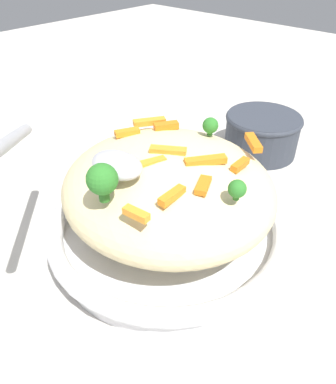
# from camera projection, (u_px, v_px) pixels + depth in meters

# --- Properties ---
(ground_plane) EXTENTS (2.40, 2.40, 0.00)m
(ground_plane) POSITION_uv_depth(u_px,v_px,m) (168.00, 242.00, 0.45)
(ground_plane) COLOR beige
(serving_bowl) EXTENTS (0.28, 0.28, 0.04)m
(serving_bowl) POSITION_uv_depth(u_px,v_px,m) (168.00, 228.00, 0.44)
(serving_bowl) COLOR silver
(serving_bowl) RESTS_ON ground_plane
(pasta_mound) EXTENTS (0.24, 0.23, 0.09)m
(pasta_mound) POSITION_uv_depth(u_px,v_px,m) (168.00, 187.00, 0.40)
(pasta_mound) COLOR beige
(pasta_mound) RESTS_ON serving_bowl
(carrot_piece_0) EXTENTS (0.01, 0.02, 0.01)m
(carrot_piece_0) POSITION_uv_depth(u_px,v_px,m) (240.00, 165.00, 0.36)
(carrot_piece_0) COLOR orange
(carrot_piece_0) RESTS_ON pasta_mound
(carrot_piece_1) EXTENTS (0.03, 0.03, 0.01)m
(carrot_piece_1) POSITION_uv_depth(u_px,v_px,m) (253.00, 142.00, 0.40)
(carrot_piece_1) COLOR orange
(carrot_piece_1) RESTS_ON pasta_mound
(carrot_piece_2) EXTENTS (0.04, 0.03, 0.01)m
(carrot_piece_2) POSITION_uv_depth(u_px,v_px,m) (168.00, 150.00, 0.37)
(carrot_piece_2) COLOR orange
(carrot_piece_2) RESTS_ON pasta_mound
(carrot_piece_3) EXTENTS (0.03, 0.04, 0.01)m
(carrot_piece_3) POSITION_uv_depth(u_px,v_px,m) (149.00, 122.00, 0.44)
(carrot_piece_3) COLOR orange
(carrot_piece_3) RESTS_ON pasta_mound
(carrot_piece_4) EXTENTS (0.02, 0.03, 0.01)m
(carrot_piece_4) POSITION_uv_depth(u_px,v_px,m) (127.00, 132.00, 0.42)
(carrot_piece_4) COLOR orange
(carrot_piece_4) RESTS_ON pasta_mound
(carrot_piece_5) EXTENTS (0.02, 0.03, 0.01)m
(carrot_piece_5) POSITION_uv_depth(u_px,v_px,m) (203.00, 185.00, 0.33)
(carrot_piece_5) COLOR orange
(carrot_piece_5) RESTS_ON pasta_mound
(carrot_piece_6) EXTENTS (0.03, 0.04, 0.01)m
(carrot_piece_6) POSITION_uv_depth(u_px,v_px,m) (206.00, 161.00, 0.36)
(carrot_piece_6) COLOR orange
(carrot_piece_6) RESTS_ON pasta_mound
(carrot_piece_7) EXTENTS (0.02, 0.03, 0.01)m
(carrot_piece_7) POSITION_uv_depth(u_px,v_px,m) (150.00, 162.00, 0.36)
(carrot_piece_7) COLOR orange
(carrot_piece_7) RESTS_ON pasta_mound
(carrot_piece_8) EXTENTS (0.02, 0.03, 0.01)m
(carrot_piece_8) POSITION_uv_depth(u_px,v_px,m) (166.00, 126.00, 0.43)
(carrot_piece_8) COLOR orange
(carrot_piece_8) RESTS_ON pasta_mound
(carrot_piece_9) EXTENTS (0.01, 0.03, 0.01)m
(carrot_piece_9) POSITION_uv_depth(u_px,v_px,m) (172.00, 196.00, 0.32)
(carrot_piece_9) COLOR orange
(carrot_piece_9) RESTS_ON pasta_mound
(carrot_piece_10) EXTENTS (0.02, 0.01, 0.01)m
(carrot_piece_10) POSITION_uv_depth(u_px,v_px,m) (136.00, 214.00, 0.30)
(carrot_piece_10) COLOR orange
(carrot_piece_10) RESTS_ON pasta_mound
(broccoli_floret_0) EXTENTS (0.02, 0.02, 0.02)m
(broccoli_floret_0) POSITION_uv_depth(u_px,v_px,m) (237.00, 189.00, 0.32)
(broccoli_floret_0) COLOR #296820
(broccoli_floret_0) RESTS_ON pasta_mound
(broccoli_floret_1) EXTENTS (0.02, 0.02, 0.02)m
(broccoli_floret_1) POSITION_uv_depth(u_px,v_px,m) (214.00, 127.00, 0.41)
(broccoli_floret_1) COLOR #296820
(broccoli_floret_1) RESTS_ON pasta_mound
(broccoli_floret_2) EXTENTS (0.03, 0.03, 0.04)m
(broccoli_floret_2) POSITION_uv_depth(u_px,v_px,m) (102.00, 180.00, 0.31)
(broccoli_floret_2) COLOR #296820
(broccoli_floret_2) RESTS_ON pasta_mound
(serving_spoon) EXTENTS (0.16, 0.15, 0.08)m
(serving_spoon) POSITION_uv_depth(u_px,v_px,m) (74.00, 157.00, 0.33)
(serving_spoon) COLOR #B7B7BC
(serving_spoon) RESTS_ON pasta_mound
(companion_bowl) EXTENTS (0.12, 0.12, 0.07)m
(companion_bowl) POSITION_uv_depth(u_px,v_px,m) (262.00, 132.00, 0.61)
(companion_bowl) COLOR #333842
(companion_bowl) RESTS_ON ground_plane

